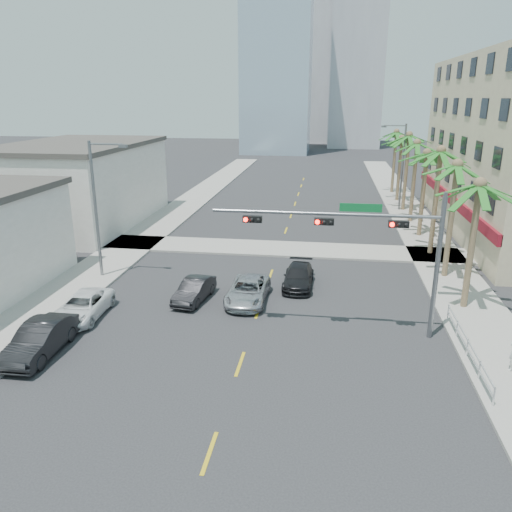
{
  "coord_description": "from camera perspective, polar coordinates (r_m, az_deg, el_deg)",
  "views": [
    {
      "loc": [
        3.6,
        -15.78,
        11.59
      ],
      "look_at": [
        -0.03,
        9.24,
        3.5
      ],
      "focal_mm": 35.0,
      "sensor_mm": 36.0,
      "label": 1
    }
  ],
  "objects": [
    {
      "name": "streetlight_left",
      "position": [
        33.8,
        -17.61,
        5.77
      ],
      "size": [
        2.55,
        0.25,
        9.0
      ],
      "color": "slate",
      "rests_on": "ground"
    },
    {
      "name": "palm_tree_5",
      "position": [
        54.5,
        17.12,
        12.97
      ],
      "size": [
        4.8,
        4.8,
        8.52
      ],
      "color": "brown",
      "rests_on": "ground"
    },
    {
      "name": "ground",
      "position": [
        19.9,
        -3.94,
        -17.91
      ],
      "size": [
        260.0,
        260.0,
        0.0
      ],
      "primitive_type": "plane",
      "color": "#262628",
      "rests_on": "ground"
    },
    {
      "name": "palm_tree_6",
      "position": [
        59.69,
        16.34,
        12.72
      ],
      "size": [
        4.8,
        4.8,
        7.8
      ],
      "color": "brown",
      "rests_on": "ground"
    },
    {
      "name": "building_left_far",
      "position": [
        50.14,
        -19.49,
        7.56
      ],
      "size": [
        11.0,
        18.0,
        7.2
      ],
      "primitive_type": "cube",
      "color": "beige",
      "rests_on": "ground"
    },
    {
      "name": "palm_tree_1",
      "position": [
        34.19,
        22.03,
        9.49
      ],
      "size": [
        4.8,
        4.8,
        8.16
      ],
      "color": "brown",
      "rests_on": "ground"
    },
    {
      "name": "palm_tree_0",
      "position": [
        29.25,
        24.21,
        7.33
      ],
      "size": [
        4.8,
        4.8,
        7.8
      ],
      "color": "brown",
      "rests_on": "ground"
    },
    {
      "name": "palm_tree_3",
      "position": [
        44.34,
        18.96,
        10.97
      ],
      "size": [
        4.8,
        4.8,
        7.8
      ],
      "color": "brown",
      "rests_on": "ground"
    },
    {
      "name": "palm_tree_2",
      "position": [
        39.19,
        20.38,
        11.08
      ],
      "size": [
        4.8,
        4.8,
        8.52
      ],
      "color": "brown",
      "rests_on": "ground"
    },
    {
      "name": "guardrail",
      "position": [
        25.26,
        23.04,
        -9.39
      ],
      "size": [
        0.08,
        8.08,
        1.0
      ],
      "color": "silver",
      "rests_on": "ground"
    },
    {
      "name": "palm_tree_7",
      "position": [
        64.81,
        15.76,
        13.42
      ],
      "size": [
        4.8,
        4.8,
        8.16
      ],
      "color": "brown",
      "rests_on": "ground"
    },
    {
      "name": "car_lane_right",
      "position": [
        31.92,
        4.88,
        -2.37
      ],
      "size": [
        1.9,
        4.51,
        1.3
      ],
      "primitive_type": "imported",
      "rotation": [
        0.0,
        0.0,
        -0.02
      ],
      "color": "black",
      "rests_on": "ground"
    },
    {
      "name": "tower_far_left",
      "position": [
        112.07,
        2.47,
        24.08
      ],
      "size": [
        14.0,
        14.0,
        48.0
      ],
      "primitive_type": "cube",
      "color": "#99B2C6",
      "rests_on": "ground"
    },
    {
      "name": "sidewalk_right",
      "position": [
        38.51,
        20.44,
        -0.81
      ],
      "size": [
        4.0,
        120.0,
        0.15
      ],
      "primitive_type": "cube",
      "color": "gray",
      "rests_on": "ground"
    },
    {
      "name": "tower_far_right",
      "position": [
        127.23,
        11.77,
        25.72
      ],
      "size": [
        12.0,
        12.0,
        60.0
      ],
      "primitive_type": "cube",
      "color": "#ADADB2",
      "rests_on": "ground"
    },
    {
      "name": "traffic_signal_mast",
      "position": [
        24.71,
        13.02,
        1.96
      ],
      "size": [
        11.12,
        0.54,
        7.2
      ],
      "color": "slate",
      "rests_on": "ground"
    },
    {
      "name": "car_lane_center",
      "position": [
        29.49,
        -0.94,
        -3.99
      ],
      "size": [
        2.29,
        4.87,
        1.35
      ],
      "primitive_type": "imported",
      "rotation": [
        0.0,
        0.0,
        -0.01
      ],
      "color": "silver",
      "rests_on": "ground"
    },
    {
      "name": "tower_far_center",
      "position": [
        141.25,
        5.97,
        21.47
      ],
      "size": [
        16.0,
        16.0,
        42.0
      ],
      "primitive_type": "cube",
      "color": "#ADADB2",
      "rests_on": "ground"
    },
    {
      "name": "streetlight_right",
      "position": [
        54.67,
        16.22,
        10.19
      ],
      "size": [
        2.55,
        0.25,
        9.0
      ],
      "color": "slate",
      "rests_on": "ground"
    },
    {
      "name": "palm_tree_4",
      "position": [
        49.41,
        17.94,
        12.08
      ],
      "size": [
        4.8,
        4.8,
        8.16
      ],
      "color": "brown",
      "rests_on": "ground"
    },
    {
      "name": "car_parked_mid",
      "position": [
        25.68,
        -23.44,
        -8.74
      ],
      "size": [
        1.69,
        4.72,
        1.55
      ],
      "primitive_type": "imported",
      "rotation": [
        0.0,
        0.0,
        0.01
      ],
      "color": "black",
      "rests_on": "ground"
    },
    {
      "name": "sidewalk_left",
      "position": [
        40.69,
        -14.67,
        0.71
      ],
      "size": [
        4.0,
        120.0,
        0.15
      ],
      "primitive_type": "cube",
      "color": "gray",
      "rests_on": "ground"
    },
    {
      "name": "car_lane_left",
      "position": [
        29.86,
        -7.08,
        -3.89
      ],
      "size": [
        1.9,
        4.1,
        1.3
      ],
      "primitive_type": "imported",
      "rotation": [
        0.0,
        0.0,
        -0.14
      ],
      "color": "black",
      "rests_on": "ground"
    },
    {
      "name": "car_parked_far",
      "position": [
        29.01,
        -19.19,
        -5.46
      ],
      "size": [
        2.34,
        4.76,
        1.3
      ],
      "primitive_type": "imported",
      "rotation": [
        0.0,
        0.0,
        0.04
      ],
      "color": "white",
      "rests_on": "ground"
    },
    {
      "name": "sidewalk_cross",
      "position": [
        39.66,
        2.68,
        0.84
      ],
      "size": [
        80.0,
        4.0,
        0.15
      ],
      "primitive_type": "cube",
      "color": "gray",
      "rests_on": "ground"
    }
  ]
}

